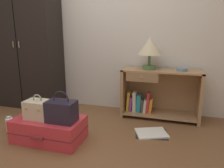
# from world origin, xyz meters

# --- Properties ---
(ground_plane) EXTENTS (9.00, 9.00, 0.00)m
(ground_plane) POSITION_xyz_m (0.00, 0.00, 0.00)
(ground_plane) COLOR brown
(back_wall) EXTENTS (6.40, 0.10, 2.60)m
(back_wall) POSITION_xyz_m (0.00, 1.50, 1.30)
(back_wall) COLOR beige
(back_wall) RESTS_ON ground_plane
(wardrobe) EXTENTS (1.03, 0.47, 1.98)m
(wardrobe) POSITION_xyz_m (-1.24, 1.20, 0.99)
(wardrobe) COLOR black
(wardrobe) RESTS_ON ground_plane
(bookshelf) EXTENTS (1.05, 0.38, 0.68)m
(bookshelf) POSITION_xyz_m (0.78, 1.25, 0.34)
(bookshelf) COLOR #A37A51
(bookshelf) RESTS_ON ground_plane
(table_lamp) EXTENTS (0.31, 0.31, 0.43)m
(table_lamp) POSITION_xyz_m (0.66, 1.24, 0.97)
(table_lamp) COLOR #4C7542
(table_lamp) RESTS_ON bookshelf
(bowl) EXTENTS (0.14, 0.14, 0.04)m
(bowl) POSITION_xyz_m (1.08, 1.24, 0.70)
(bowl) COLOR slate
(bowl) RESTS_ON bookshelf
(suitcase_large) EXTENTS (0.76, 0.45, 0.26)m
(suitcase_large) POSITION_xyz_m (-0.29, 0.23, 0.13)
(suitcase_large) COLOR #D1333D
(suitcase_large) RESTS_ON ground_plane
(train_case) EXTENTS (0.27, 0.20, 0.27)m
(train_case) POSITION_xyz_m (-0.39, 0.20, 0.36)
(train_case) COLOR beige
(train_case) RESTS_ON suitcase_large
(handbag) EXTENTS (0.30, 0.20, 0.33)m
(handbag) POSITION_xyz_m (-0.11, 0.20, 0.37)
(handbag) COLOR #231E2D
(handbag) RESTS_ON suitcase_large
(bottle) EXTENTS (0.08, 0.08, 0.21)m
(bottle) POSITION_xyz_m (-0.84, 0.24, 0.10)
(bottle) COLOR white
(bottle) RESTS_ON ground_plane
(open_book_on_floor) EXTENTS (0.43, 0.39, 0.02)m
(open_book_on_floor) POSITION_xyz_m (0.78, 0.69, 0.01)
(open_book_on_floor) COLOR white
(open_book_on_floor) RESTS_ON ground_plane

